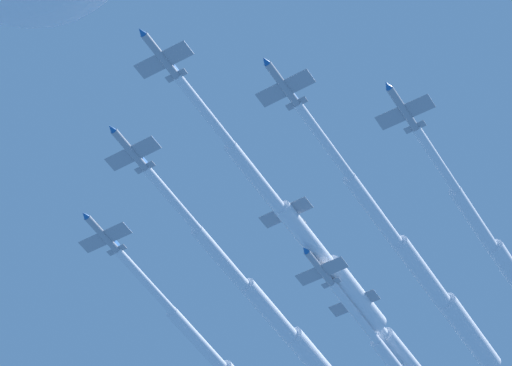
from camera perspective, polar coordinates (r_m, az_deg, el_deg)
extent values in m
cylinder|color=#9EA3AD|center=(180.32, -4.22, 5.61)|extent=(6.08, 8.02, 1.12)
cone|color=#1959A5|center=(177.95, -5.12, 6.72)|extent=(1.62, 1.68, 1.07)
cylinder|color=black|center=(182.64, -3.40, 4.59)|extent=(1.03, 0.97, 0.84)
ellipsoid|color=black|center=(179.76, -4.56, 6.13)|extent=(1.72, 2.00, 0.70)
cube|color=#9EA3AD|center=(180.53, -4.13, 5.48)|extent=(8.43, 7.02, 0.33)
cube|color=#1959A5|center=(179.29, -3.09, 6.02)|extent=(1.89, 2.29, 0.12)
cube|color=#1959A5|center=(181.97, -5.14, 4.98)|extent=(1.89, 2.29, 0.12)
cube|color=#9EA3AD|center=(182.15, -3.57, 4.79)|extent=(3.25, 2.74, 0.17)
cube|color=#1959A5|center=(182.91, -3.56, 4.97)|extent=(0.93, 1.24, 1.90)
cylinder|color=white|center=(186.62, -2.11, 2.98)|extent=(10.98, 14.85, 1.43)
cylinder|color=white|center=(195.00, 0.12, 0.03)|extent=(11.56, 15.26, 2.15)
cylinder|color=white|center=(203.91, 2.34, -2.59)|extent=(12.15, 15.67, 2.86)
cylinder|color=white|center=(213.47, 4.38, -4.97)|extent=(12.74, 16.08, 3.58)
cylinder|color=#9EA3AD|center=(180.55, 1.23, 4.36)|extent=(6.12, 8.02, 1.15)
cone|color=#1959A5|center=(177.87, 0.42, 5.46)|extent=(1.64, 1.69, 1.09)
cylinder|color=black|center=(183.17, 1.97, 3.36)|extent=(1.05, 0.99, 0.86)
ellipsoid|color=black|center=(179.86, 0.91, 4.88)|extent=(1.74, 2.01, 0.71)
cube|color=#9EA3AD|center=(180.80, 1.32, 4.24)|extent=(8.42, 7.05, 0.52)
cube|color=#1959A5|center=(179.90, 2.38, 4.77)|extent=(1.90, 2.29, 0.13)
cube|color=#1959A5|center=(181.90, 0.26, 3.73)|extent=(1.90, 2.29, 0.13)
cube|color=#9EA3AD|center=(182.63, 1.82, 3.56)|extent=(3.25, 2.74, 0.24)
cube|color=#1959A5|center=(183.38, 1.80, 3.74)|extent=(0.97, 1.26, 1.90)
cylinder|color=white|center=(188.02, 3.23, 1.64)|extent=(11.97, 16.13, 1.46)
cylinder|color=white|center=(198.12, 5.40, -1.46)|extent=(12.57, 16.55, 2.19)
cylinder|color=white|center=(208.85, 7.53, -4.18)|extent=(13.17, 16.97, 2.92)
cylinder|color=white|center=(220.24, 9.47, -6.61)|extent=(13.77, 17.39, 3.65)
cylinder|color=#9EA3AD|center=(190.44, -5.59, 1.43)|extent=(6.06, 8.07, 1.16)
cone|color=#1959A5|center=(187.88, -6.45, 2.43)|extent=(1.64, 1.69, 1.10)
cylinder|color=black|center=(192.93, -4.80, 0.51)|extent=(1.06, 0.99, 0.87)
ellipsoid|color=black|center=(189.79, -5.92, 1.91)|extent=(1.73, 2.02, 0.72)
cube|color=#9EA3AD|center=(190.68, -5.50, 1.31)|extent=(8.44, 6.99, 0.59)
cube|color=#1959A5|center=(189.34, -4.53, 1.81)|extent=(1.89, 2.29, 0.14)
cube|color=#1959A5|center=(192.19, -6.45, 0.85)|extent=(1.89, 2.29, 0.14)
cube|color=#9EA3AD|center=(192.42, -4.96, 0.69)|extent=(3.26, 2.72, 0.27)
cube|color=#1959A5|center=(193.14, -4.96, 0.88)|extent=(0.98, 1.28, 1.90)
cylinder|color=white|center=(197.17, -3.57, -0.93)|extent=(10.90, 14.88, 1.47)
cylinder|color=white|center=(205.97, -1.42, -3.56)|extent=(11.50, 15.30, 2.21)
cylinder|color=white|center=(215.21, 0.72, -5.89)|extent=(12.11, 15.72, 2.95)
cylinder|color=white|center=(225.03, 2.71, -8.02)|extent=(12.72, 16.13, 3.68)
cylinder|color=#9EA3AD|center=(183.17, 6.57, 3.27)|extent=(6.07, 8.01, 1.11)
cone|color=#1959A5|center=(180.19, 5.87, 4.35)|extent=(1.61, 1.67, 1.05)
cylinder|color=black|center=(186.05, 7.22, 2.29)|extent=(1.03, 0.97, 0.83)
ellipsoid|color=black|center=(182.35, 6.29, 3.78)|extent=(1.72, 2.00, 0.69)
cube|color=#9EA3AD|center=(183.45, 6.65, 3.15)|extent=(8.43, 7.03, 0.21)
cube|color=#1959A5|center=(182.72, 7.73, 3.63)|extent=(1.89, 2.29, 0.11)
cube|color=#1959A5|center=(184.37, 5.58, 2.69)|extent=(1.89, 2.29, 0.11)
cube|color=#9EA3AD|center=(185.45, 7.09, 2.49)|extent=(3.25, 2.74, 0.13)
cube|color=#1959A5|center=(186.18, 7.06, 2.67)|extent=(0.91, 1.22, 1.90)
cylinder|color=white|center=(190.63, 8.16, 0.84)|extent=(10.41, 14.02, 1.41)
cylinder|color=white|center=(199.94, 9.78, -1.79)|extent=(10.99, 14.43, 2.12)
cylinder|color=#9EA3AD|center=(201.55, -6.81, -2.32)|extent=(5.99, 8.10, 1.15)
cone|color=#1959A5|center=(198.81, -7.62, -1.42)|extent=(1.63, 1.69, 1.09)
cylinder|color=black|center=(204.20, -6.06, -3.15)|extent=(1.05, 0.98, 0.86)
ellipsoid|color=black|center=(200.81, -7.12, -1.88)|extent=(1.72, 2.02, 0.71)
cube|color=#9EA3AD|center=(201.81, -6.72, -2.43)|extent=(8.47, 6.94, 0.50)
cube|color=#1959A5|center=(200.28, -5.81, -2.00)|extent=(1.87, 2.30, 0.13)
cube|color=#1959A5|center=(203.50, -7.62, -2.82)|extent=(1.87, 2.30, 0.13)
cube|color=#9EA3AD|center=(203.65, -6.21, -2.98)|extent=(3.27, 2.70, 0.24)
cube|color=#1959A5|center=(204.33, -6.20, -2.80)|extent=(0.95, 1.27, 1.90)
cylinder|color=white|center=(209.19, -4.75, -4.59)|extent=(11.89, 16.62, 1.46)
cylinder|color=white|center=(219.56, -2.46, -7.19)|extent=(12.50, 17.03, 2.19)
cylinder|color=#9EA3AD|center=(199.96, 1.26, -1.22)|extent=(6.15, 7.99, 1.13)
cone|color=#1959A5|center=(196.95, 0.52, -0.31)|extent=(1.63, 1.68, 1.08)
cylinder|color=black|center=(202.86, 1.94, -2.05)|extent=(1.04, 0.98, 0.85)
ellipsoid|color=black|center=(199.12, 0.97, -0.77)|extent=(1.74, 2.00, 0.70)
cube|color=#9EA3AD|center=(200.25, 1.34, -1.32)|extent=(8.41, 7.07, 0.40)
cube|color=#1959A5|center=(199.12, 2.30, -0.87)|extent=(1.91, 2.28, 0.12)
cube|color=#1959A5|center=(201.54, 0.39, -1.74)|extent=(1.91, 2.28, 0.12)
cube|color=#9EA3AD|center=(202.26, 1.80, -1.88)|extent=(3.25, 2.75, 0.20)
cube|color=#1959A5|center=(202.95, 1.79, -1.69)|extent=(0.96, 1.24, 1.90)
cylinder|color=white|center=(207.86, 3.02, -3.38)|extent=(11.37, 15.13, 1.44)
cylinder|color=white|center=(218.05, 4.90, -5.80)|extent=(11.95, 15.55, 2.16)
cylinder|color=white|center=(228.61, 6.79, -7.92)|extent=(12.54, 15.97, 2.88)
cylinder|color=#9EA3AD|center=(205.12, 2.88, -3.85)|extent=(6.05, 8.05, 1.13)
cone|color=#1959A5|center=(201.88, 2.20, -2.99)|extent=(1.62, 1.68, 1.08)
cylinder|color=black|center=(208.24, 3.50, -4.62)|extent=(1.04, 0.98, 0.85)
ellipsoid|color=black|center=(204.17, 2.61, -3.42)|extent=(1.72, 2.01, 0.70)
cube|color=#9EA3AD|center=(205.44, 2.95, -3.95)|extent=(8.45, 6.99, 0.39)
cube|color=#1959A5|center=(204.37, 3.90, -3.53)|extent=(1.89, 2.29, 0.12)
cube|color=#1959A5|center=(206.67, 2.01, -4.33)|extent=(1.89, 2.29, 0.12)
cube|color=#9EA3AD|center=(207.60, 3.37, -4.47)|extent=(3.26, 2.72, 0.19)
cube|color=#1959A5|center=(208.25, 3.35, -4.28)|extent=(0.94, 1.25, 1.90)
cylinder|color=white|center=(214.01, 4.57, -5.97)|extent=(11.98, 16.45, 1.44)
cylinder|color=#9EA3AD|center=(214.41, 4.34, -5.26)|extent=(6.04, 8.06, 1.14)
cone|color=#1959A5|center=(211.02, 3.71, -4.46)|extent=(1.63, 1.68, 1.08)
cylinder|color=black|center=(217.65, 4.91, -5.98)|extent=(1.04, 0.98, 0.85)
ellipsoid|color=black|center=(213.39, 4.08, -4.86)|extent=(1.72, 2.01, 0.70)
cube|color=#9EA3AD|center=(214.74, 4.40, -5.35)|extent=(8.45, 6.99, 0.42)
cube|color=#1959A5|center=(213.74, 5.32, -4.96)|extent=(1.88, 2.29, 0.12)
cube|color=#1959A5|center=(215.90, 3.49, -5.71)|extent=(1.88, 2.29, 0.12)
cube|color=#9EA3AD|center=(216.98, 4.79, -5.84)|extent=(3.26, 2.72, 0.21)
cube|color=#1959A5|center=(217.62, 4.77, -5.65)|extent=(0.94, 1.26, 1.90)
cylinder|color=white|center=(222.89, 5.78, -7.08)|extent=(10.60, 14.49, 1.45)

